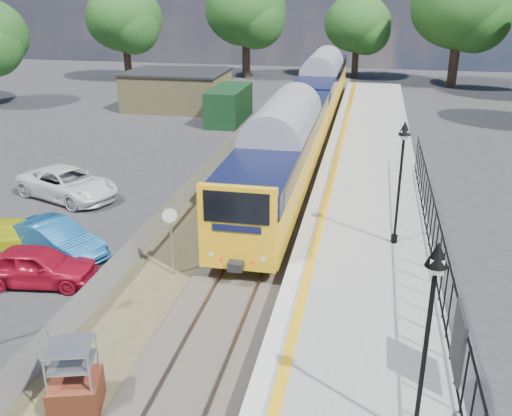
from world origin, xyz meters
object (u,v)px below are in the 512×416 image
(victorian_lamp_south, at_px, (432,299))
(brick_plinth, at_px, (74,379))
(car_blue, at_px, (55,240))
(car_red, at_px, (37,266))
(train, at_px, (308,106))
(victorian_lamp_north, at_px, (402,155))
(car_white, at_px, (68,184))
(speed_sign, at_px, (171,231))
(car_yellow, at_px, (16,236))

(victorian_lamp_south, height_order, brick_plinth, victorian_lamp_south)
(victorian_lamp_south, xyz_separation_m, car_blue, (-12.95, 8.06, -3.58))
(victorian_lamp_south, bearing_deg, car_red, 154.38)
(victorian_lamp_south, bearing_deg, train, 101.32)
(victorian_lamp_south, height_order, victorian_lamp_north, same)
(car_white, bearing_deg, brick_plinth, -129.54)
(victorian_lamp_south, bearing_deg, car_white, 138.06)
(train, height_order, car_white, train)
(car_blue, bearing_deg, car_red, -146.09)
(speed_sign, bearing_deg, car_white, 120.10)
(brick_plinth, distance_m, car_red, 7.23)
(speed_sign, height_order, car_yellow, speed_sign)
(victorian_lamp_north, distance_m, car_white, 16.43)
(train, relative_size, car_red, 9.90)
(brick_plinth, height_order, car_blue, brick_plinth)
(car_yellow, distance_m, car_white, 5.87)
(victorian_lamp_south, relative_size, victorian_lamp_north, 1.00)
(car_blue, distance_m, car_yellow, 1.88)
(victorian_lamp_north, height_order, speed_sign, victorian_lamp_north)
(victorian_lamp_south, distance_m, brick_plinth, 8.69)
(speed_sign, relative_size, car_white, 0.49)
(train, bearing_deg, car_red, -107.97)
(brick_plinth, relative_size, car_yellow, 0.46)
(victorian_lamp_south, distance_m, victorian_lamp_north, 10.00)
(victorian_lamp_north, height_order, car_white, victorian_lamp_north)
(car_blue, xyz_separation_m, car_yellow, (-1.86, 0.25, -0.11))
(victorian_lamp_south, height_order, speed_sign, victorian_lamp_south)
(car_red, height_order, car_yellow, car_red)
(victorian_lamp_south, relative_size, car_white, 0.85)
(speed_sign, relative_size, car_yellow, 0.62)
(victorian_lamp_north, bearing_deg, car_blue, -171.36)
(victorian_lamp_north, distance_m, brick_plinth, 12.89)
(speed_sign, relative_size, car_blue, 0.60)
(train, bearing_deg, car_white, -127.37)
(victorian_lamp_north, height_order, car_yellow, victorian_lamp_north)
(victorian_lamp_south, distance_m, car_red, 14.29)
(victorian_lamp_south, height_order, train, victorian_lamp_south)
(train, height_order, car_yellow, train)
(victorian_lamp_north, height_order, car_blue, victorian_lamp_north)
(train, xyz_separation_m, car_yellow, (-9.31, -19.16, -1.73))
(speed_sign, distance_m, car_blue, 5.09)
(train, relative_size, brick_plinth, 21.14)
(train, relative_size, speed_sign, 15.50)
(car_blue, bearing_deg, car_yellow, 103.34)
(train, distance_m, car_yellow, 21.37)
(brick_plinth, bearing_deg, speed_sign, 90.00)
(train, xyz_separation_m, speed_sign, (-2.50, -20.02, -0.57))
(car_red, bearing_deg, train, -25.33)
(train, height_order, speed_sign, train)
(speed_sign, height_order, car_blue, speed_sign)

